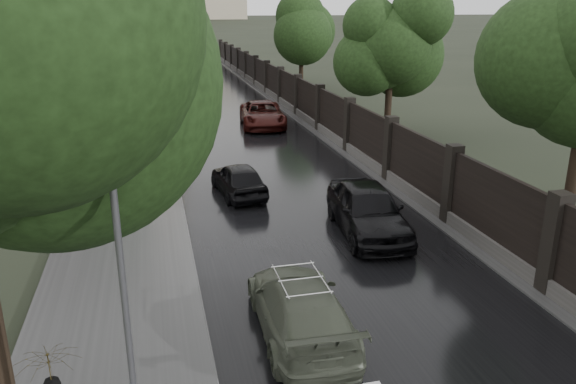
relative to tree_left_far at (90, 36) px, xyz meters
The scene contains 14 objects.
road 160.29m from the tree_left_far, 87.14° to the left, with size 8.00×420.00×0.02m, color black.
sidewalk_left 160.10m from the tree_left_far, 89.28° to the left, with size 4.00×420.00×0.16m, color #2D2D2D.
verge_right 160.65m from the tree_left_far, 85.18° to the left, with size 3.00×420.00×0.08m, color #2D2D2D.
fence_right 13.44m from the tree_left_far, ahead, with size 0.45×75.72×2.70m.
tree_left_far is the anchor object (origin of this frame).
tree_right_b 17.45m from the tree_left_far, 27.30° to the right, with size 4.08×4.08×7.01m.
tree_right_c 18.45m from the tree_left_far, 32.83° to the left, with size 4.08×4.08×7.01m.
lamp_post 28.73m from the tree_left_far, 84.79° to the right, with size 0.25×0.12×5.11m.
traffic_light 6.84m from the tree_left_far, 53.53° to the right, with size 0.16×0.32×4.00m.
volga_sedan 26.45m from the tree_left_far, 76.65° to the right, with size 1.87×4.59×1.33m, color #43493A.
hatchback_left 17.25m from the tree_left_far, 68.10° to the right, with size 1.52×3.77×1.28m, color black.
car_right_near 22.80m from the tree_left_far, 64.58° to the right, with size 1.92×4.78×1.63m, color black.
car_right_far 11.03m from the tree_left_far, 17.70° to the right, with size 2.48×5.38×1.50m, color black.
pedestrian_umbrella 28.54m from the tree_left_far, 87.09° to the right, with size 1.13×1.15×2.52m.
Camera 1 is at (-4.83, -5.82, 6.98)m, focal length 35.00 mm.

